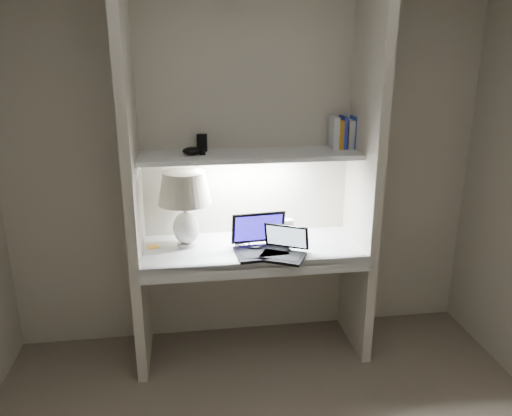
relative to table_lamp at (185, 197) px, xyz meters
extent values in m
cube|color=beige|center=(0.42, 0.21, 0.15)|extent=(3.20, 0.01, 2.50)
cube|color=beige|center=(-0.31, -0.06, 0.15)|extent=(0.06, 0.55, 2.50)
cube|color=beige|center=(1.15, -0.06, 0.15)|extent=(0.06, 0.55, 2.50)
cube|color=white|center=(0.42, -0.06, -0.35)|extent=(1.40, 0.55, 0.04)
cube|color=silver|center=(0.42, -0.32, -0.38)|extent=(1.46, 0.03, 0.10)
cube|color=silver|center=(0.42, 0.03, 0.25)|extent=(1.40, 0.36, 0.03)
cube|color=white|center=(0.42, 0.03, 0.22)|extent=(0.60, 0.04, 0.02)
cylinder|color=white|center=(0.00, 0.00, -0.32)|extent=(0.12, 0.12, 0.02)
ellipsoid|color=white|center=(0.00, 0.00, -0.21)|extent=(0.17, 0.17, 0.21)
cylinder|color=white|center=(0.00, 0.00, -0.09)|extent=(0.03, 0.03, 0.09)
sphere|color=#FFD899|center=(0.00, 0.00, 0.00)|extent=(0.05, 0.05, 0.05)
cube|color=black|center=(0.47, -0.21, -0.32)|extent=(0.37, 0.27, 0.02)
cube|color=black|center=(0.47, -0.21, -0.32)|extent=(0.31, 0.20, 0.00)
cube|color=black|center=(0.46, -0.07, -0.21)|extent=(0.35, 0.10, 0.22)
cube|color=#2C1ADD|center=(0.46, -0.07, -0.21)|extent=(0.31, 0.08, 0.18)
cube|color=black|center=(0.57, -0.28, -0.32)|extent=(0.34, 0.30, 0.02)
cube|color=black|center=(0.57, -0.28, -0.32)|extent=(0.28, 0.23, 0.00)
cube|color=black|center=(0.62, -0.18, -0.23)|extent=(0.28, 0.18, 0.17)
cube|color=silver|center=(0.62, -0.18, -0.23)|extent=(0.24, 0.15, 0.13)
cube|color=silver|center=(0.66, 0.05, -0.27)|extent=(0.10, 0.07, 0.13)
ellipsoid|color=black|center=(0.43, -0.14, -0.32)|extent=(0.12, 0.09, 0.04)
torus|color=black|center=(0.37, -0.03, -0.33)|extent=(0.11, 0.11, 0.01)
cube|color=gold|center=(-0.22, 0.01, -0.33)|extent=(0.09, 0.09, 0.00)
cube|color=silver|center=(1.15, 0.12, 0.35)|extent=(0.03, 0.14, 0.19)
cube|color=#2B4EAD|center=(1.13, 0.12, 0.37)|extent=(0.04, 0.14, 0.21)
cube|color=beige|center=(1.09, 0.12, 0.35)|extent=(0.04, 0.14, 0.19)
cube|color=#2933B2|center=(1.05, 0.12, 0.37)|extent=(0.02, 0.14, 0.21)
cube|color=#BA7C1A|center=(1.02, 0.12, 0.35)|extent=(0.03, 0.14, 0.19)
cube|color=silver|center=(0.99, 0.12, 0.37)|extent=(0.04, 0.14, 0.21)
cube|color=black|center=(0.12, 0.14, 0.32)|extent=(0.07, 0.05, 0.11)
ellipsoid|color=black|center=(0.06, 0.02, 0.29)|extent=(0.12, 0.09, 0.05)
camera|label=1|loc=(0.02, -3.05, 0.90)|focal=35.00mm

